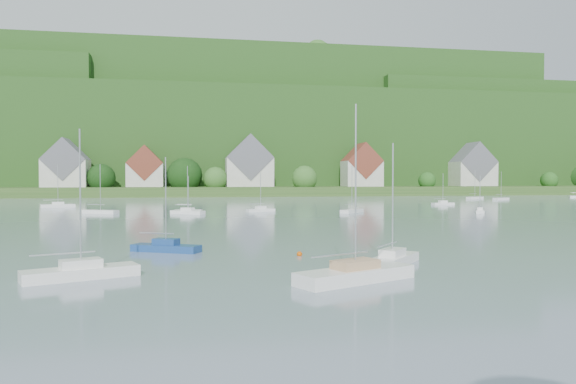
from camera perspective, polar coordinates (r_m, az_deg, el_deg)
The scene contains 13 objects.
far_shore_strip at distance 199.05m, azimuth -5.91°, elevation 0.19°, with size 600.00×60.00×3.00m, color #2A4D1D.
forested_ridge at distance 268.01m, azimuth -6.87°, elevation 5.09°, with size 620.00×181.22×69.89m.
village_building_0 at distance 190.05m, azimuth -22.43°, elevation 2.44°, with size 14.00×10.40×16.00m.
village_building_1 at distance 188.23m, azimuth -14.83°, elevation 2.29°, with size 12.00×9.36×14.00m.
village_building_2 at distance 187.52m, azimuth -4.13°, elevation 2.80°, with size 16.00×11.44×18.00m.
village_building_3 at distance 193.73m, azimuth 7.79°, elevation 2.50°, with size 13.00×10.40×15.50m.
village_building_4 at distance 215.29m, azimuth 18.96°, elevation 2.37°, with size 15.00×10.40×16.50m.
near_sailboat_0 at distance 34.29m, azimuth -21.05°, elevation -7.79°, with size 6.73×4.21×8.81m.
near_sailboat_1 at distance 44.67m, azimuth -12.78°, elevation -5.63°, with size 5.75×3.93×7.61m.
near_sailboat_2 at distance 31.35m, azimuth 7.13°, elevation -8.49°, with size 7.68×5.09×10.13m.
near_sailboat_3 at distance 37.61m, azimuth 10.99°, elevation -6.93°, with size 5.36×5.74×8.29m.
mooring_buoy_3 at distance 41.36m, azimuth 1.22°, elevation -6.75°, with size 0.43×0.43×0.43m, color #D65205.
far_sailboat_cluster at distance 120.10m, azimuth 0.01°, elevation -1.17°, with size 192.85×68.62×8.71m.
Camera 1 is at (-13.91, 1.48, 5.92)m, focal length 33.62 mm.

